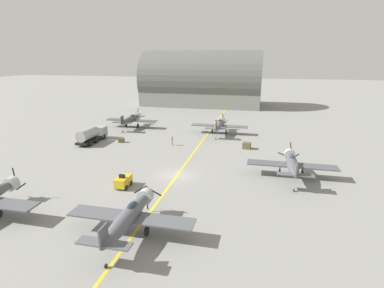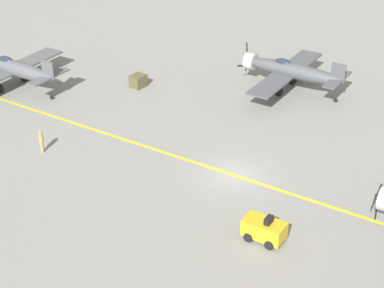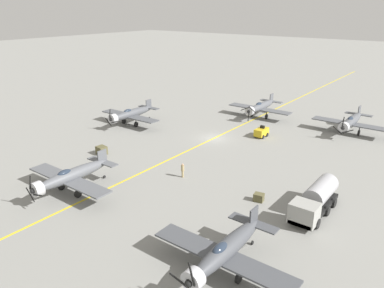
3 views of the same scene
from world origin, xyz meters
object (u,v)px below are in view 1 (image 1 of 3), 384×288
(airplane_far_center, at_px, (219,125))
(ground_crew_walking, at_px, (172,140))
(airplane_near_center, at_px, (129,216))
(supply_crate_mid_lane, at_px, (247,146))
(hangar, at_px, (202,83))
(tow_tractor, at_px, (123,181))
(fuel_tanker, at_px, (92,134))
(airplane_far_left, at_px, (131,119))
(supply_crate_by_tanker, at_px, (121,140))
(airplane_mid_right, at_px, (292,164))

(airplane_far_center, xyz_separation_m, ground_crew_walking, (-7.37, -10.51, -1.03))
(airplane_near_center, distance_m, supply_crate_mid_lane, 31.47)
(hangar, bearing_deg, supply_crate_mid_lane, -69.76)
(airplane_near_center, relative_size, tow_tractor, 4.62)
(airplane_near_center, bearing_deg, fuel_tanker, 141.88)
(airplane_far_left, height_order, airplane_near_center, airplane_far_left)
(supply_crate_mid_lane, bearing_deg, ground_crew_walking, -175.93)
(tow_tractor, distance_m, supply_crate_by_tanker, 21.27)
(tow_tractor, distance_m, hangar, 69.11)
(fuel_tanker, height_order, supply_crate_mid_lane, fuel_tanker)
(airplane_near_center, height_order, fuel_tanker, airplane_near_center)
(airplane_mid_right, xyz_separation_m, ground_crew_walking, (-20.40, 11.28, -1.03))
(supply_crate_by_tanker, bearing_deg, supply_crate_mid_lane, 2.97)
(fuel_tanker, relative_size, supply_crate_mid_lane, 5.77)
(airplane_far_left, relative_size, airplane_far_center, 1.00)
(airplane_mid_right, distance_m, tow_tractor, 22.55)
(airplane_far_left, height_order, supply_crate_by_tanker, airplane_far_left)
(airplane_mid_right, bearing_deg, supply_crate_mid_lane, 124.57)
(airplane_mid_right, xyz_separation_m, hangar, (-24.53, 60.71, 5.25))
(hangar, bearing_deg, supply_crate_by_tanker, -96.90)
(airplane_mid_right, height_order, fuel_tanker, airplane_mid_right)
(airplane_far_center, distance_m, supply_crate_mid_lane, 11.55)
(tow_tractor, bearing_deg, airplane_far_left, 112.36)
(supply_crate_mid_lane, xyz_separation_m, hangar, (-17.87, 48.45, 6.68))
(airplane_near_center, relative_size, ground_crew_walking, 6.68)
(tow_tractor, xyz_separation_m, ground_crew_walking, (0.64, 19.29, 0.19))
(airplane_mid_right, relative_size, supply_crate_mid_lane, 8.65)
(airplane_far_center, bearing_deg, airplane_mid_right, -50.44)
(airplane_mid_right, relative_size, hangar, 0.31)
(airplane_far_center, height_order, supply_crate_by_tanker, airplane_far_center)
(airplane_far_center, height_order, hangar, hangar)
(fuel_tanker, xyz_separation_m, ground_crew_walking, (15.76, 1.32, -0.53))
(supply_crate_by_tanker, distance_m, supply_crate_mid_lane, 23.92)
(airplane_near_center, bearing_deg, hangar, 111.95)
(airplane_near_center, relative_size, supply_crate_mid_lane, 8.65)
(supply_crate_mid_lane, bearing_deg, fuel_tanker, -175.54)
(airplane_far_left, bearing_deg, airplane_near_center, -72.88)
(airplane_far_center, bearing_deg, airplane_near_center, -85.18)
(airplane_near_center, relative_size, fuel_tanker, 1.50)
(tow_tractor, xyz_separation_m, supply_crate_by_tanker, (-9.50, 19.03, -0.36))
(supply_crate_by_tanker, bearing_deg, airplane_mid_right, -19.83)
(fuel_tanker, bearing_deg, airplane_far_left, 79.44)
(airplane_far_left, xyz_separation_m, tow_tractor, (12.71, -30.90, -1.22))
(supply_crate_by_tanker, bearing_deg, fuel_tanker, -169.29)
(tow_tractor, bearing_deg, airplane_far_center, 74.95)
(airplane_far_left, xyz_separation_m, supply_crate_by_tanker, (3.21, -11.87, -1.58))
(tow_tractor, bearing_deg, fuel_tanker, 130.08)
(airplane_far_left, distance_m, supply_crate_by_tanker, 12.39)
(hangar, bearing_deg, tow_tractor, -87.10)
(tow_tractor, relative_size, ground_crew_walking, 1.45)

